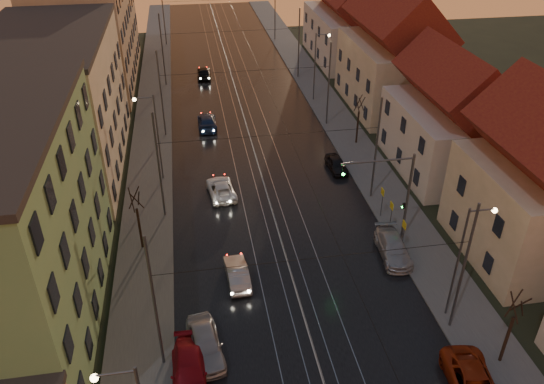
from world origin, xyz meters
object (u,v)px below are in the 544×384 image
parked_left_2 (189,371)px  street_lamp_2 (153,130)px  driving_car_2 (221,189)px  parked_right_2 (337,164)px  driving_car_1 (237,273)px  street_lamp_1 (464,253)px  street_lamp_3 (318,60)px  traffic_light_mast (396,188)px  driving_car_4 (204,72)px  parked_right_1 (393,248)px  driving_car_3 (207,122)px  parked_left_3 (205,344)px

parked_left_2 → street_lamp_2: bearing=96.5°
driving_car_2 → parked_right_2: size_ratio=1.25×
street_lamp_2 → driving_car_1: 16.20m
street_lamp_1 → street_lamp_3: 36.00m
driving_car_1 → traffic_light_mast: bearing=-169.8°
driving_car_4 → parked_right_1: bearing=108.5°
driving_car_2 → parked_right_1: parked_right_1 is taller
driving_car_1 → driving_car_4: size_ratio=0.93×
driving_car_4 → parked_right_2: driving_car_4 is taller
driving_car_1 → parked_right_2: 17.39m
driving_car_3 → parked_left_2: (-2.97, -32.68, 0.00)m
street_lamp_3 → driving_car_3: 15.06m
driving_car_1 → driving_car_4: 40.75m
driving_car_4 → parked_left_3: size_ratio=0.96×
driving_car_4 → street_lamp_2: bearing=80.9°
traffic_light_mast → driving_car_4: size_ratio=1.67×
parked_left_2 → parked_right_1: 17.06m
street_lamp_2 → parked_left_2: 22.82m
street_lamp_3 → driving_car_3: (-13.31, -5.67, -4.19)m
driving_car_1 → parked_left_3: bearing=64.6°
driving_car_3 → parked_left_2: bearing=85.0°
parked_left_3 → driving_car_3: bearing=79.1°
street_lamp_2 → driving_car_1: (5.38, -14.68, -4.23)m
parked_right_2 → street_lamp_2: bearing=173.8°
street_lamp_1 → driving_car_1: bearing=157.5°
street_lamp_3 → parked_left_3: street_lamp_3 is taller
traffic_light_mast → parked_right_2: size_ratio=1.99×
street_lamp_2 → traffic_light_mast: (17.10, -12.00, -0.29)m
street_lamp_2 → traffic_light_mast: 20.89m
driving_car_1 → driving_car_2: 11.14m
driving_car_2 → street_lamp_1: bearing=122.3°
driving_car_1 → driving_car_3: driving_car_3 is taller
driving_car_2 → driving_car_1: bearing=84.8°
street_lamp_3 → driving_car_4: (-12.75, 10.06, -4.15)m
parked_left_2 → driving_car_1: bearing=67.3°
traffic_light_mast → driving_car_3: (-12.20, 22.33, -3.91)m
parked_right_2 → parked_left_2: bearing=-126.2°
parked_left_3 → driving_car_4: bearing=79.7°
parked_right_2 → parked_right_1: bearing=-89.9°
traffic_light_mast → driving_car_2: bearing=144.5°
driving_car_2 → driving_car_4: 29.60m
driving_car_1 → parked_left_3: 6.44m
street_lamp_1 → parked_left_3: street_lamp_1 is taller
traffic_light_mast → parked_left_3: 17.06m
street_lamp_3 → traffic_light_mast: street_lamp_3 is taller
driving_car_3 → driving_car_4: 15.74m
street_lamp_3 → parked_left_2: (-16.28, -38.34, -4.19)m
parked_left_3 → parked_right_2: size_ratio=1.24×
street_lamp_2 → driving_car_2: bearing=-34.1°
parked_left_3 → parked_right_2: 23.67m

